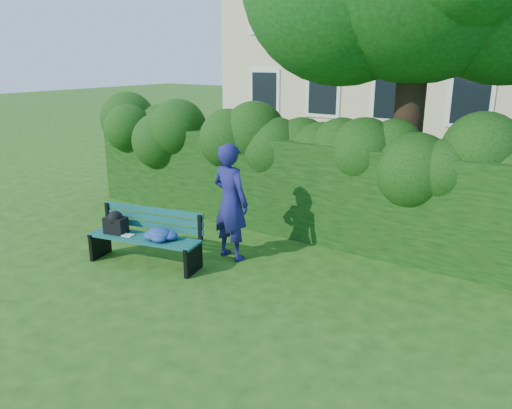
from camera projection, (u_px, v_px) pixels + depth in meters
The scene contains 4 objects.
ground at pixel (235, 271), 7.87m from camera, with size 80.00×80.00×0.00m, color #1F4813.
hedge at pixel (304, 187), 9.36m from camera, with size 10.00×1.00×1.80m.
park_bench at pixel (145, 234), 8.04m from camera, with size 1.95×0.94×0.89m.
man_reading at pixel (231, 202), 8.14m from camera, with size 0.71×0.47×1.94m, color navy.
Camera 1 is at (4.36, -5.79, 3.27)m, focal length 35.00 mm.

